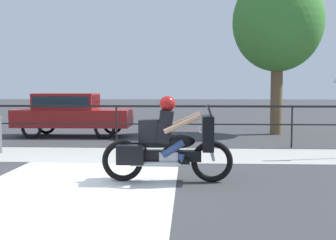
{
  "coord_description": "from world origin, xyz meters",
  "views": [
    {
      "loc": [
        2.11,
        -7.3,
        1.71
      ],
      "look_at": [
        1.66,
        2.1,
        1.01
      ],
      "focal_mm": 45.0,
      "sensor_mm": 36.0,
      "label": 1
    }
  ],
  "objects": [
    {
      "name": "ground_plane",
      "position": [
        0.0,
        0.0,
        0.0
      ],
      "size": [
        120.0,
        120.0,
        0.0
      ],
      "primitive_type": "plane",
      "color": "#38383A"
    },
    {
      "name": "sidewalk_band",
      "position": [
        0.0,
        3.4,
        0.01
      ],
      "size": [
        44.0,
        2.4,
        0.01
      ],
      "primitive_type": "cube",
      "color": "#A8A59E",
      "rests_on": "ground"
    },
    {
      "name": "crosswalk_band",
      "position": [
        0.17,
        -0.2,
        0.0
      ],
      "size": [
        3.46,
        6.0,
        0.01
      ],
      "primitive_type": "cube",
      "color": "silver",
      "rests_on": "ground"
    },
    {
      "name": "fence_railing",
      "position": [
        0.0,
        4.93,
        0.97
      ],
      "size": [
        36.0,
        0.05,
        1.23
      ],
      "color": "black",
      "rests_on": "ground"
    },
    {
      "name": "motorcycle",
      "position": [
        1.73,
        0.33,
        0.7
      ],
      "size": [
        2.41,
        0.76,
        1.58
      ],
      "rotation": [
        0.0,
        0.0,
        -0.05
      ],
      "color": "black",
      "rests_on": "ground"
    },
    {
      "name": "parked_car",
      "position": [
        -2.08,
        7.52,
        0.89
      ],
      "size": [
        4.07,
        1.62,
        1.54
      ],
      "rotation": [
        0.0,
        0.0,
        0.01
      ],
      "color": "maroon",
      "rests_on": "ground"
    },
    {
      "name": "tree_behind_sign",
      "position": [
        5.4,
        8.6,
        4.13
      ],
      "size": [
        3.32,
        3.32,
        6.0
      ],
      "color": "brown",
      "rests_on": "ground"
    }
  ]
}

